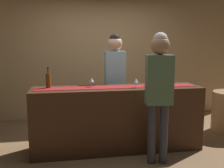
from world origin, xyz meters
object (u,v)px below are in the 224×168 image
object	(u,v)px
bartender	(115,73)
wine_glass_far_end	(148,79)
wine_bottle_amber	(48,80)
wine_glass_near_customer	(92,80)
wine_glass_mid_counter	(136,81)
customer_sipping	(159,84)
wine_bottle_clear	(170,78)

from	to	relation	value
bartender	wine_glass_far_end	bearing A→B (deg)	122.96
wine_bottle_amber	wine_glass_near_customer	size ratio (longest dim) A/B	2.10
wine_glass_mid_counter	wine_glass_far_end	xyz separation A→B (m)	(0.21, 0.10, 0.00)
wine_glass_far_end	wine_glass_near_customer	bearing A→B (deg)	175.39
wine_glass_mid_counter	customer_sipping	bearing A→B (deg)	-68.13
wine_bottle_amber	customer_sipping	xyz separation A→B (m)	(1.44, -0.66, 0.01)
wine_glass_near_customer	customer_sipping	bearing A→B (deg)	-37.55
wine_glass_mid_counter	bartender	xyz separation A→B (m)	(-0.18, 0.69, 0.04)
bartender	customer_sipping	bearing A→B (deg)	106.68
wine_glass_mid_counter	bartender	bearing A→B (deg)	104.69
customer_sipping	wine_glass_near_customer	bearing A→B (deg)	149.80
wine_bottle_clear	wine_glass_near_customer	xyz separation A→B (m)	(-1.24, -0.01, -0.01)
wine_glass_mid_counter	bartender	size ratio (longest dim) A/B	0.08
wine_bottle_amber	wine_bottle_clear	world-z (taller)	same
wine_glass_mid_counter	wine_glass_near_customer	bearing A→B (deg)	164.86
bartender	customer_sipping	xyz separation A→B (m)	(0.36, -1.15, -0.02)
wine_bottle_amber	bartender	bearing A→B (deg)	24.23
wine_bottle_clear	wine_glass_far_end	world-z (taller)	wine_bottle_clear
wine_bottle_amber	wine_glass_mid_counter	world-z (taller)	wine_bottle_amber
wine_glass_near_customer	bartender	world-z (taller)	bartender
wine_bottle_amber	customer_sipping	bearing A→B (deg)	-24.78
wine_glass_mid_counter	wine_bottle_amber	bearing A→B (deg)	170.56
wine_glass_far_end	customer_sipping	size ratio (longest dim) A/B	0.08
wine_glass_far_end	bartender	distance (m)	0.71
wine_glass_far_end	customer_sipping	xyz separation A→B (m)	(-0.03, -0.56, 0.02)
bartender	customer_sipping	world-z (taller)	bartender
wine_bottle_clear	customer_sipping	xyz separation A→B (m)	(-0.42, -0.64, 0.01)
wine_glass_mid_counter	wine_glass_far_end	world-z (taller)	same
wine_glass_near_customer	wine_glass_mid_counter	xyz separation A→B (m)	(0.63, -0.17, 0.00)
wine_glass_mid_counter	wine_glass_far_end	bearing A→B (deg)	25.60
wine_bottle_amber	wine_bottle_clear	distance (m)	1.86
wine_glass_near_customer	wine_glass_far_end	xyz separation A→B (m)	(0.85, -0.07, 0.00)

